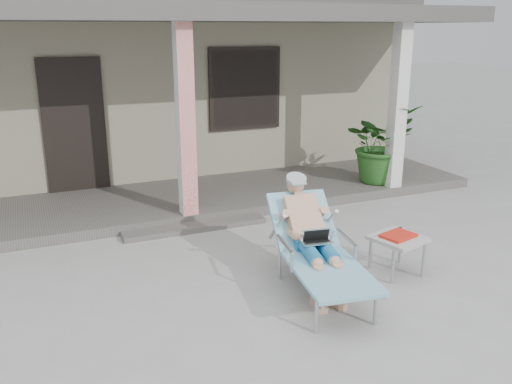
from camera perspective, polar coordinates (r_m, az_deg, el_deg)
name	(u,v)px	position (r m, az deg, el deg)	size (l,w,h in m)	color
ground	(246,286)	(5.95, -1.10, -9.85)	(60.00, 60.00, 0.00)	#9E9E99
house	(127,79)	(11.64, -13.47, 11.49)	(10.40, 5.40, 3.30)	gray
porch_deck	(174,201)	(8.58, -8.64, -0.94)	(10.00, 2.00, 0.15)	#605B56
porch_overhang	(166,19)	(8.12, -9.41, 17.49)	(10.00, 2.30, 2.85)	silver
porch_step	(195,227)	(7.54, -6.39, -3.69)	(2.00, 0.30, 0.07)	#605B56
lounger	(315,224)	(5.67, 6.24, -3.32)	(0.94, 1.87, 1.18)	#B7B7BC
side_table	(398,240)	(6.29, 14.70, -4.94)	(0.64, 0.64, 0.47)	#AAAAA6
potted_palm	(380,144)	(9.39, 12.91, 5.00)	(1.18, 1.02, 1.31)	#26591E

